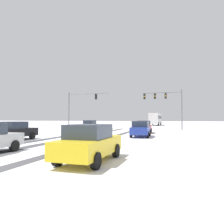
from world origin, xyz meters
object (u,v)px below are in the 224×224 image
at_px(traffic_signal_near_left, 80,103).
at_px(bus_oncoming, 155,118).
at_px(car_black_fourth, 14,131).
at_px(car_blue_third, 141,129).
at_px(car_yellow_cab_fifth, 90,143).
at_px(car_red_second, 144,127).
at_px(car_grey_lead, 90,125).
at_px(traffic_signal_near_right, 166,101).

bearing_deg(traffic_signal_near_left, bus_oncoming, 69.18).
bearing_deg(car_black_fourth, car_blue_third, 33.50).
relative_size(car_blue_third, car_yellow_cab_fifth, 1.01).
relative_size(car_red_second, car_blue_third, 1.00).
height_order(car_grey_lead, car_blue_third, same).
xyz_separation_m(traffic_signal_near_left, bus_oncoming, (10.43, 27.42, -2.52)).
height_order(traffic_signal_near_left, car_black_fourth, traffic_signal_near_left).
bearing_deg(car_red_second, traffic_signal_near_left, 155.25).
bearing_deg(car_red_second, car_blue_third, -85.53).
height_order(traffic_signal_near_right, car_black_fourth, traffic_signal_near_right).
bearing_deg(car_grey_lead, car_red_second, -24.60).
xyz_separation_m(traffic_signal_near_right, car_blue_third, (-1.98, -13.17, -3.98)).
bearing_deg(car_grey_lead, traffic_signal_near_right, 14.82).
bearing_deg(traffic_signal_near_right, car_blue_third, -98.56).
xyz_separation_m(traffic_signal_near_right, bus_oncoming, (-3.83, 25.41, -2.81)).
relative_size(traffic_signal_near_right, car_red_second, 1.55).
height_order(traffic_signal_near_left, car_blue_third, traffic_signal_near_left).
bearing_deg(car_red_second, car_grey_lead, 155.40).
bearing_deg(car_red_second, car_black_fourth, -127.70).
bearing_deg(traffic_signal_near_right, bus_oncoming, 98.58).
distance_m(car_grey_lead, car_black_fourth, 16.61).
bearing_deg(car_black_fourth, car_yellow_cab_fifth, -32.90).
bearing_deg(traffic_signal_near_left, car_blue_third, -42.27).
bearing_deg(bus_oncoming, car_blue_third, -87.25).
height_order(car_red_second, car_blue_third, same).
xyz_separation_m(car_grey_lead, car_blue_third, (9.89, -10.03, 0.00)).
xyz_separation_m(traffic_signal_near_right, car_grey_lead, (-11.87, -3.14, -3.98)).
bearing_deg(bus_oncoming, car_black_fourth, -100.16).
distance_m(traffic_signal_near_left, car_red_second, 13.54).
height_order(traffic_signal_near_left, car_grey_lead, traffic_signal_near_left).
distance_m(car_red_second, bus_oncoming, 32.92).
height_order(traffic_signal_near_right, bus_oncoming, traffic_signal_near_right).
height_order(car_grey_lead, car_red_second, same).
relative_size(traffic_signal_near_right, car_yellow_cab_fifth, 1.57).
xyz_separation_m(traffic_signal_near_left, traffic_signal_near_right, (14.26, 2.01, 0.28)).
relative_size(car_grey_lead, bus_oncoming, 0.37).
relative_size(traffic_signal_near_left, traffic_signal_near_right, 1.16).
bearing_deg(car_yellow_cab_fifth, car_red_second, 90.72).
distance_m(car_yellow_cab_fifth, bus_oncoming, 51.50).
xyz_separation_m(car_grey_lead, car_red_second, (9.44, -4.32, 0.00)).
relative_size(traffic_signal_near_left, car_yellow_cab_fifth, 1.82).
bearing_deg(car_black_fourth, traffic_signal_near_right, 58.88).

